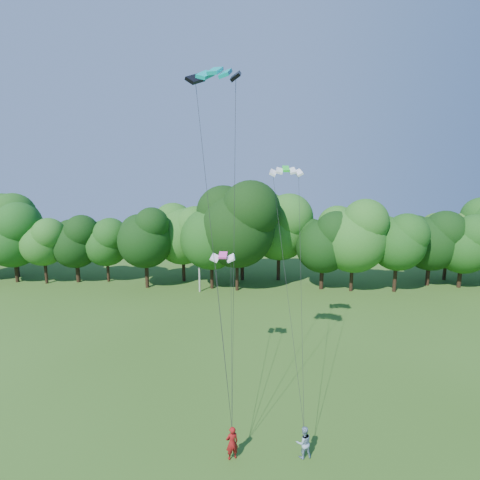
{
  "coord_description": "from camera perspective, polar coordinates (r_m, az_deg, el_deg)",
  "views": [
    {
      "loc": [
        2.78,
        -14.03,
        15.53
      ],
      "look_at": [
        2.06,
        13.0,
        10.5
      ],
      "focal_mm": 28.0,
      "sensor_mm": 36.0,
      "label": 1
    }
  ],
  "objects": [
    {
      "name": "kite_green",
      "position": [
        28.25,
        7.01,
        10.72
      ],
      "size": [
        2.38,
        1.08,
        0.49
      ],
      "rotation": [
        0.0,
        0.0,
        -0.0
      ],
      "color": "#23E933",
      "rests_on": "ground"
    },
    {
      "name": "tree_back_west",
      "position": [
        60.54,
        -31.43,
        1.32
      ],
      "size": [
        8.22,
        8.22,
        11.96
      ],
      "color": "#311E13",
      "rests_on": "ground"
    },
    {
      "name": "kite_pink",
      "position": [
        27.34,
        -2.63,
        -2.32
      ],
      "size": [
        1.82,
        0.94,
        0.39
      ],
      "rotation": [
        0.0,
        0.0,
        -0.05
      ],
      "color": "#FE46B5",
      "rests_on": "ground"
    },
    {
      "name": "kite_teal",
      "position": [
        21.23,
        -3.8,
        24.33
      ],
      "size": [
        2.96,
        1.82,
        0.65
      ],
      "rotation": [
        0.0,
        0.0,
        -0.24
      ],
      "color": "#05A9A3",
      "rests_on": "ground"
    },
    {
      "name": "tree_back_east",
      "position": [
        60.49,
        29.2,
        0.92
      ],
      "size": [
        7.53,
        7.53,
        10.96
      ],
      "color": "#321F14",
      "rests_on": "ground"
    },
    {
      "name": "kite_flyer_right",
      "position": [
        23.51,
        9.68,
        -28.1
      ],
      "size": [
        1.02,
        0.88,
        1.81
      ],
      "primitive_type": "imported",
      "rotation": [
        0.0,
        0.0,
        3.39
      ],
      "color": "#87A1BB",
      "rests_on": "ground"
    },
    {
      "name": "utility_pole",
      "position": [
        48.27,
        -6.25,
        -2.69
      ],
      "size": [
        1.78,
        0.22,
        8.89
      ],
      "rotation": [
        0.0,
        0.0,
        0.06
      ],
      "color": "#AAAAA2",
      "rests_on": "ground"
    },
    {
      "name": "tree_back_center",
      "position": [
        47.7,
        -0.46,
        3.45
      ],
      "size": [
        10.63,
        10.63,
        15.47
      ],
      "color": "black",
      "rests_on": "ground"
    },
    {
      "name": "kite_flyer_left",
      "position": [
        23.12,
        -1.22,
        -28.51
      ],
      "size": [
        0.83,
        0.7,
        1.93
      ],
      "primitive_type": "imported",
      "rotation": [
        0.0,
        0.0,
        3.55
      ],
      "color": "maroon",
      "rests_on": "ground"
    }
  ]
}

